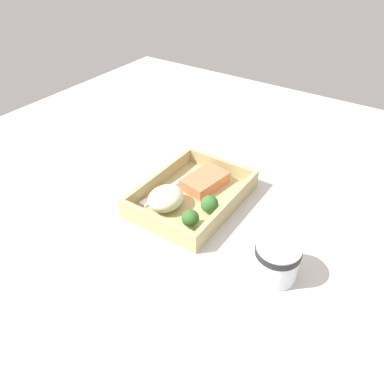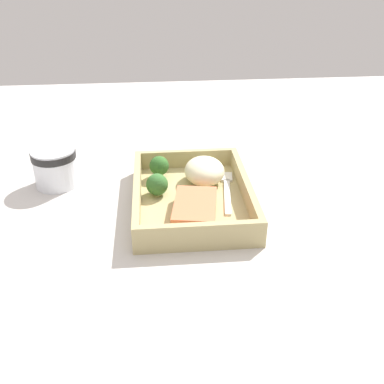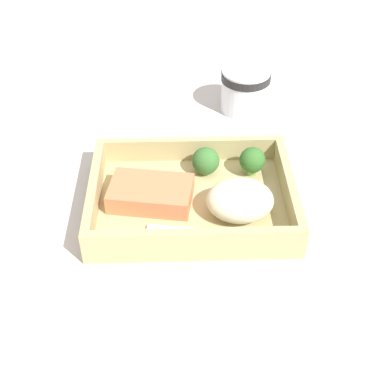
# 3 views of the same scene
# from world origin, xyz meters

# --- Properties ---
(ground_plane) EXTENTS (1.60, 1.60, 0.02)m
(ground_plane) POSITION_xyz_m (0.00, 0.00, -0.01)
(ground_plane) COLOR beige
(takeout_tray) EXTENTS (0.28, 0.21, 0.01)m
(takeout_tray) POSITION_xyz_m (0.00, 0.00, 0.01)
(takeout_tray) COLOR tan
(takeout_tray) RESTS_ON ground_plane
(tray_rim) EXTENTS (0.28, 0.21, 0.04)m
(tray_rim) POSITION_xyz_m (0.00, 0.00, 0.03)
(tray_rim) COLOR tan
(tray_rim) RESTS_ON takeout_tray
(salmon_fillet) EXTENTS (0.12, 0.09, 0.03)m
(salmon_fillet) POSITION_xyz_m (-0.06, 0.00, 0.03)
(salmon_fillet) COLOR #E5774D
(salmon_fillet) RESTS_ON takeout_tray
(mashed_potatoes) EXTENTS (0.09, 0.08, 0.05)m
(mashed_potatoes) POSITION_xyz_m (0.06, -0.03, 0.04)
(mashed_potatoes) COLOR #EDE7BB
(mashed_potatoes) RESTS_ON takeout_tray
(broccoli_floret_1) EXTENTS (0.04, 0.04, 0.04)m
(broccoli_floret_1) POSITION_xyz_m (0.09, 0.06, 0.04)
(broccoli_floret_1) COLOR #7A9D51
(broccoli_floret_1) RESTS_ON takeout_tray
(broccoli_floret_2) EXTENTS (0.04, 0.04, 0.04)m
(broccoli_floret_2) POSITION_xyz_m (0.02, 0.06, 0.03)
(broccoli_floret_2) COLOR #85A35D
(broccoli_floret_2) RESTS_ON takeout_tray
(fork) EXTENTS (0.16, 0.04, 0.00)m
(fork) POSITION_xyz_m (0.03, -0.07, 0.01)
(fork) COLOR white
(fork) RESTS_ON takeout_tray
(paper_cup) EXTENTS (0.09, 0.09, 0.08)m
(paper_cup) POSITION_xyz_m (0.10, 0.26, 0.04)
(paper_cup) COLOR white
(paper_cup) RESTS_ON ground_plane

